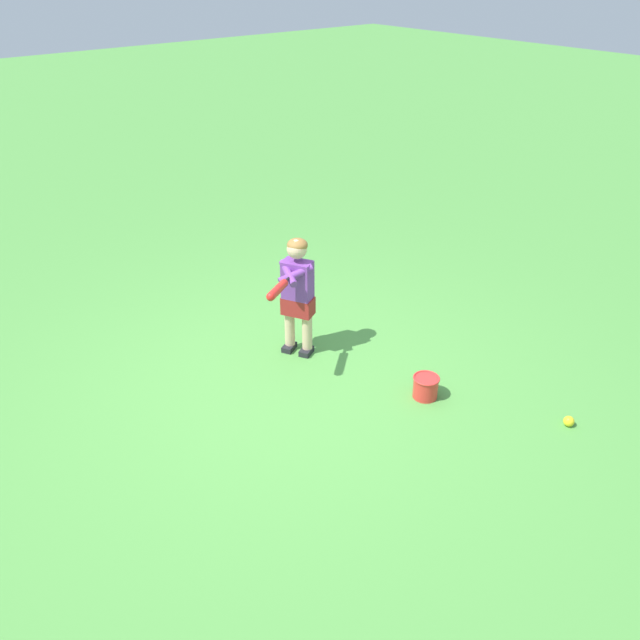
{
  "coord_description": "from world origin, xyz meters",
  "views": [
    {
      "loc": [
        2.65,
        3.63,
        3.18
      ],
      "look_at": [
        -0.38,
        -0.04,
        0.45
      ],
      "focal_mm": 36.86,
      "sensor_mm": 36.0,
      "label": 1
    }
  ],
  "objects": [
    {
      "name": "ground_plane",
      "position": [
        0.0,
        0.0,
        0.0
      ],
      "size": [
        40.0,
        40.0,
        0.0
      ],
      "primitive_type": "plane",
      "color": "#519942"
    },
    {
      "name": "child_batter",
      "position": [
        -0.35,
        -0.32,
        0.65
      ],
      "size": [
        0.69,
        0.54,
        1.08
      ],
      "color": "#232328",
      "rests_on": "ground"
    },
    {
      "name": "play_ball_by_bucket",
      "position": [
        -1.31,
        1.8,
        0.04
      ],
      "size": [
        0.08,
        0.08,
        0.08
      ],
      "primitive_type": "sphere",
      "color": "yellow",
      "rests_on": "ground"
    },
    {
      "name": "toy_bucket",
      "position": [
        -0.74,
        0.86,
        0.1
      ],
      "size": [
        0.22,
        0.22,
        0.19
      ],
      "color": "red",
      "rests_on": "ground"
    }
  ]
}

